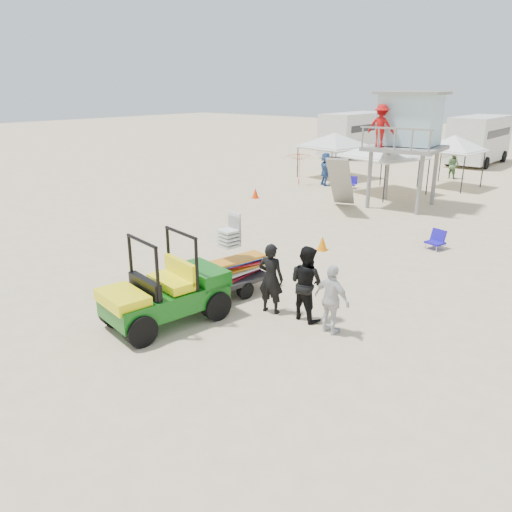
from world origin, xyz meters
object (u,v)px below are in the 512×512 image
Objects in this scene: surf_trailer at (233,265)px; lifeguard_tower at (407,124)px; utility_cart at (163,284)px; man_left at (271,278)px.

surf_trailer is 0.46× the size of lifeguard_tower.
utility_cart is 0.60× the size of lifeguard_tower.
surf_trailer is at bearing -85.30° from lifeguard_tower.
utility_cart is at bearing -86.07° from lifeguard_tower.
surf_trailer is (0.01, 2.34, -0.19)m from utility_cart.
lifeguard_tower reaches higher than man_left.
utility_cart is at bearing -90.22° from surf_trailer.
utility_cart is at bearing 40.06° from man_left.
utility_cart is 1.68× the size of man_left.
lifeguard_tower reaches higher than utility_cart.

